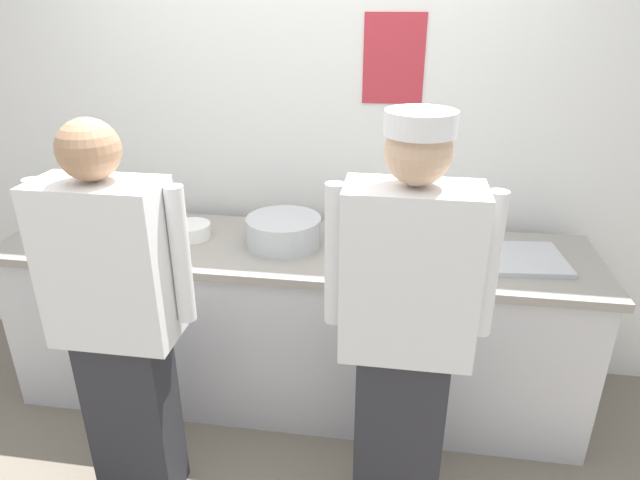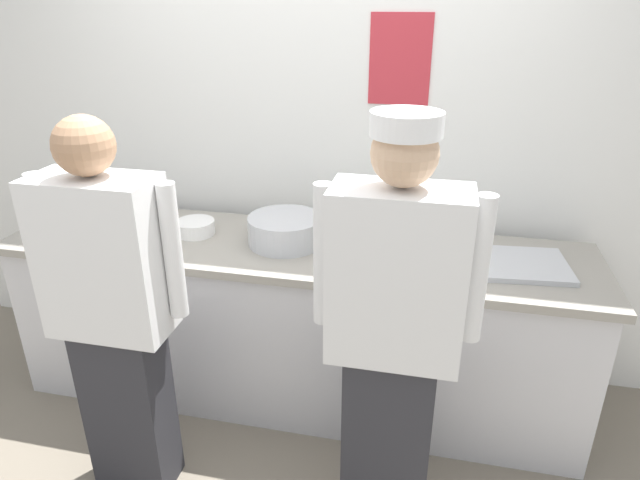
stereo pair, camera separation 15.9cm
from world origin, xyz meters
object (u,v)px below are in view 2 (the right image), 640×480
Objects in this scene: mixing_bowl_steel at (285,230)px; sheet_tray at (511,264)px; squeeze_bottle_primary at (374,236)px; chefs_knife at (142,223)px; deli_cup at (347,227)px; plate_stack_rear at (422,242)px; ramekin_red_sauce at (442,266)px; plate_stack_front at (195,227)px; ramekin_green_sauce at (85,219)px; chef_near_left at (113,312)px; chef_center at (393,330)px.

mixing_bowl_steel reaches higher than sheet_tray.
sheet_tray is (1.07, -0.03, -0.06)m from mixing_bowl_steel.
squeeze_bottle_primary is 0.71× the size of chefs_knife.
deli_cup is at bearing 130.00° from squeeze_bottle_primary.
plate_stack_rear reaches higher than ramekin_red_sauce.
deli_cup is (-0.17, 0.20, -0.05)m from squeeze_bottle_primary.
sheet_tray reaches higher than chefs_knife.
mixing_bowl_steel reaches higher than ramekin_red_sauce.
plate_stack_front is at bearing 172.80° from ramekin_red_sauce.
chef_near_left is at bearing -50.68° from ramekin_green_sauce.
sheet_tray is at bearing -1.39° from mixing_bowl_steel.
squeeze_bottle_primary is at bearing -179.67° from sheet_tray.
deli_cup is at bearing 5.41° from ramekin_green_sauce.
chef_center is at bearing -94.50° from plate_stack_rear.
ramekin_red_sauce is (0.10, -0.24, -0.01)m from plate_stack_rear.
ramekin_green_sauce is (-0.64, 0.78, 0.04)m from chef_near_left.
deli_cup is at bearing 31.18° from mixing_bowl_steel.
chefs_knife is at bearing 170.01° from plate_stack_front.
chef_near_left is 1.01m from ramekin_green_sauce.
mixing_bowl_steel is (-0.66, -0.09, 0.04)m from plate_stack_rear.
ramekin_green_sauce is at bearing 178.43° from sheet_tray.
mixing_bowl_steel is at bearing -148.82° from deli_cup.
chef_near_left is 8.33× the size of plate_stack_front.
mixing_bowl_steel reaches higher than plate_stack_rear.
mixing_bowl_steel is 1.07m from sheet_tray.
plate_stack_front is 1.55m from sheet_tray.
plate_stack_rear is 1.80m from ramekin_green_sauce.
ramekin_red_sauce is (0.32, -0.12, -0.07)m from squeeze_bottle_primary.
chef_near_left is 0.89m from chefs_knife.
deli_cup is (-0.79, 0.19, 0.03)m from sheet_tray.
mixing_bowl_steel is 0.45m from squeeze_bottle_primary.
plate_stack_front is 0.78m from deli_cup.
ramekin_red_sauce is 0.58m from deli_cup.
ramekin_green_sauce is 0.32m from chefs_knife.
ramekin_green_sauce is (-1.74, 0.73, 0.00)m from chef_center.
ramekin_green_sauce is at bearing 178.05° from plate_stack_front.
plate_stack_front is 2.19× the size of deli_cup.
sheet_tray is 1.89m from chefs_knife.
chef_center is 0.57m from ramekin_red_sauce.
chef_center is 0.69m from squeeze_bottle_primary.
chef_center is at bearing -106.38° from ramekin_red_sauce.
mixing_bowl_steel is 4.07× the size of deli_cup.
ramekin_green_sauce is 1.12× the size of deli_cup.
mixing_bowl_steel is 1.14m from ramekin_green_sauce.
chef_center is 4.61× the size of mixing_bowl_steel.
chefs_knife is at bearing 177.04° from sheet_tray.
chef_near_left is 8.42× the size of squeeze_bottle_primary.
plate_stack_front is 0.65m from ramekin_green_sauce.
mixing_bowl_steel is at bearing 56.71° from chef_near_left.
chef_near_left is 1.10m from chef_center.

